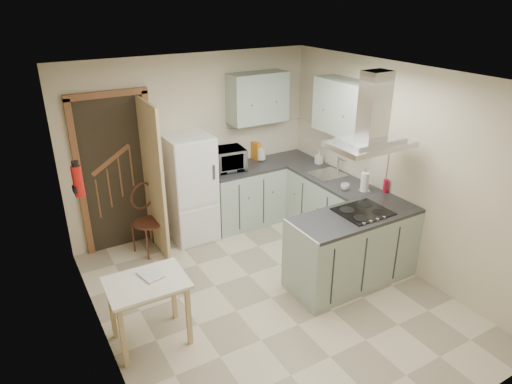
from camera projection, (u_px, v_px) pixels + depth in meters
floor at (271, 298)px, 5.25m from camera, size 4.20×4.20×0.00m
ceiling at (275, 78)px, 4.24m from camera, size 4.20×4.20×0.00m
back_wall at (193, 145)px, 6.40m from camera, size 3.60×0.00×3.60m
left_wall at (96, 244)px, 3.91m from camera, size 0.00×4.20×4.20m
right_wall at (397, 168)px, 5.57m from camera, size 0.00×4.20×4.20m
doorway at (117, 174)px, 5.95m from camera, size 1.10×0.12×2.10m
fridge at (190, 188)px, 6.27m from camera, size 0.60×0.60×1.50m
counter_back at (245, 195)px, 6.79m from camera, size 1.08×0.60×0.90m
counter_right at (318, 199)px, 6.65m from camera, size 0.60×1.95×0.90m
splashback at (253, 142)px, 6.87m from camera, size 1.68×0.02×0.50m
wall_cabinet_back at (258, 98)px, 6.46m from camera, size 0.85×0.35×0.70m
wall_cabinet_right at (344, 107)px, 5.92m from camera, size 0.35×0.90×0.70m
peninsula at (353, 248)px, 5.40m from camera, size 1.55×0.65×0.90m
hob at (363, 211)px, 5.26m from camera, size 0.58×0.50×0.01m
extractor_hood at (370, 144)px, 4.93m from camera, size 0.90×0.55×0.10m
sink at (327, 174)px, 6.32m from camera, size 0.45×0.40×0.01m
fire_extinguisher at (78, 181)px, 4.55m from camera, size 0.10×0.10×0.32m
drop_leaf_table at (150, 312)px, 4.48m from camera, size 0.77×0.59×0.71m
bentwood_chair at (148, 223)px, 6.02m from camera, size 0.49×0.49×0.86m
microwave at (224, 160)px, 6.43m from camera, size 0.61×0.45×0.31m
kettle at (261, 154)px, 6.82m from camera, size 0.15×0.15×0.20m
cereal_box at (256, 151)px, 6.85m from camera, size 0.09×0.18×0.26m
soap_bottle at (319, 157)px, 6.69m from camera, size 0.10×0.10×0.20m
paper_towel at (365, 182)px, 5.76m from camera, size 0.13×0.13×0.26m
cup at (345, 187)px, 5.82m from camera, size 0.15×0.15×0.09m
red_bottle at (386, 186)px, 5.74m from camera, size 0.08×0.08×0.18m
book at (142, 274)px, 4.34m from camera, size 0.23×0.28×0.11m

